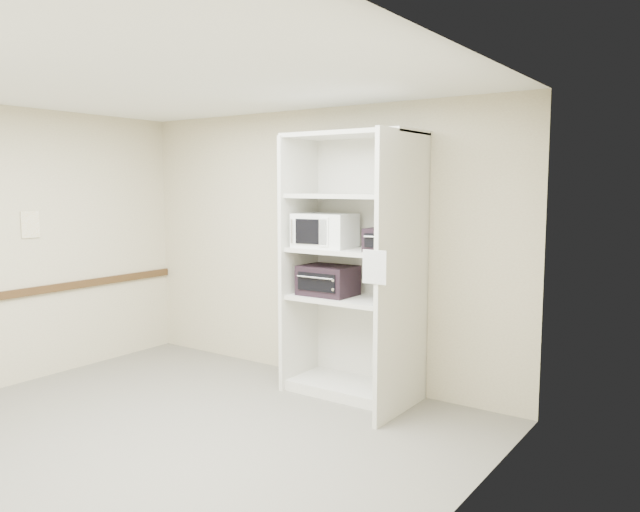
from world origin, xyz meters
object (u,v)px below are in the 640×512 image
Objects in this scene: shelving_unit at (357,275)px; toaster_oven_upper at (387,240)px; microwave at (325,230)px; toaster_oven_lower at (328,280)px.

toaster_oven_upper is (0.34, -0.06, 0.34)m from shelving_unit.
toaster_oven_lower is (0.03, -0.00, -0.47)m from microwave.
toaster_oven_upper is at bearing -8.01° from microwave.
shelving_unit is 0.31m from toaster_oven_lower.
microwave is 0.67m from toaster_oven_upper.
shelving_unit is 0.52m from microwave.
toaster_oven_upper is 0.76m from toaster_oven_lower.
microwave is 1.48× the size of toaster_oven_upper.
toaster_oven_lower is (-0.30, -0.03, -0.07)m from shelving_unit.
shelving_unit reaches higher than microwave.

